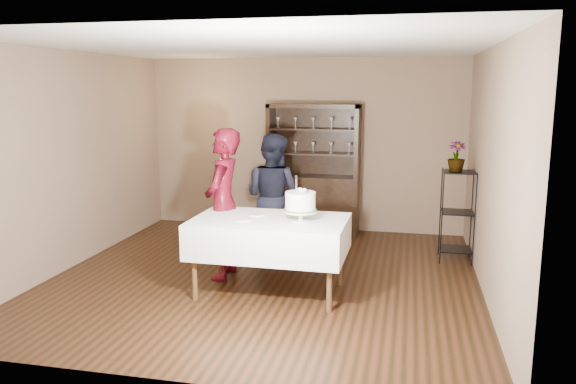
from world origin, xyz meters
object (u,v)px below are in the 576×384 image
potted_plant (456,156)px  china_hutch (313,190)px  plant_etagere (457,212)px  cake_table (270,236)px  man (273,197)px  cake (300,203)px  woman (223,204)px

potted_plant → china_hutch: bearing=152.1°
plant_etagere → cake_table: size_ratio=0.71×
potted_plant → man: bearing=-170.5°
china_hutch → cake_table: 2.72m
cake_table → man: (-0.28, 1.26, 0.19)m
man → cake: (0.62, -1.28, 0.20)m
man → woman: bearing=85.7°
cake_table → cake: 0.53m
plant_etagere → cake: (-1.75, -1.69, 0.39)m
cake_table → potted_plant: potted_plant is taller
plant_etagere → cake_table: plant_etagere is taller
man → potted_plant: (2.32, 0.39, 0.55)m
china_hutch → plant_etagere: china_hutch is taller
china_hutch → cake: bearing=-83.2°
china_hutch → plant_etagere: 2.33m
cake → cake_table: bearing=176.0°
cake → potted_plant: (1.70, 1.67, 0.34)m
cake_table → woman: 0.82m
cake_table → woman: size_ratio=0.94×
plant_etagere → china_hutch: bearing=153.2°
china_hutch → plant_etagere: size_ratio=1.67×
cake → potted_plant: size_ratio=1.29×
china_hutch → potted_plant: 2.41m
cake_table → woman: woman is taller
potted_plant → cake: bearing=-135.6°
cake → potted_plant: bearing=44.4°
cake_table → cake: (0.34, -0.02, 0.40)m
china_hutch → potted_plant: bearing=-27.9°
china_hutch → cake: 2.79m
man → cake: 1.44m
plant_etagere → cake_table: bearing=-141.5°
china_hutch → woman: 2.42m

